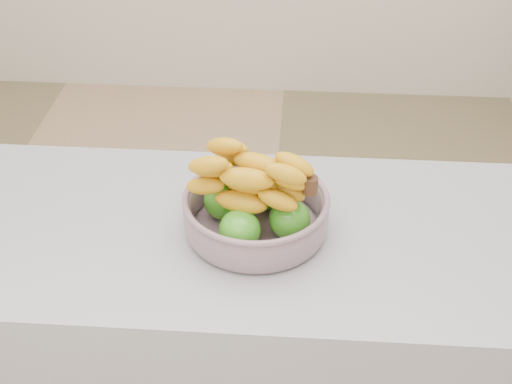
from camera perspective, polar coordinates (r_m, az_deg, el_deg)
ground at (r=2.42m, az=0.30°, el=-14.29°), size 4.00×4.00×0.00m
counter at (r=1.84m, az=-0.46°, el=-14.05°), size 2.00×0.60×0.90m
fruit_bowl at (r=1.48m, az=-0.03°, el=-1.19°), size 0.31×0.31×0.19m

